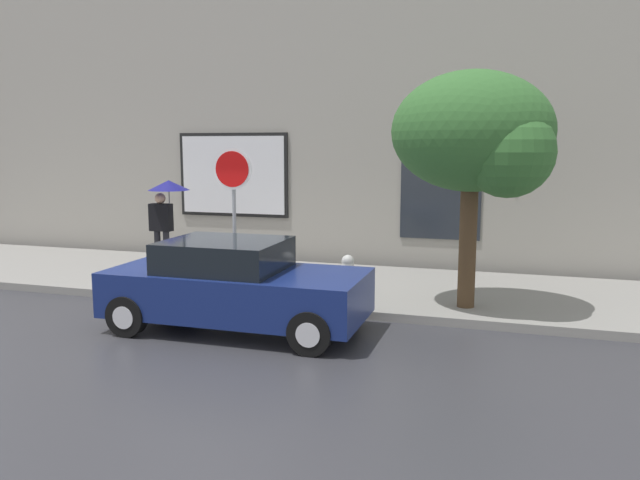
# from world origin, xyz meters

# --- Properties ---
(ground_plane) EXTENTS (60.00, 60.00, 0.00)m
(ground_plane) POSITION_xyz_m (0.00, 0.00, 0.00)
(ground_plane) COLOR #333338
(sidewalk) EXTENTS (20.00, 4.00, 0.15)m
(sidewalk) POSITION_xyz_m (0.00, 3.00, 0.07)
(sidewalk) COLOR gray
(sidewalk) RESTS_ON ground
(building_facade) EXTENTS (20.00, 0.67, 7.00)m
(building_facade) POSITION_xyz_m (-0.01, 5.50, 3.48)
(building_facade) COLOR #9E998E
(building_facade) RESTS_ON ground
(parked_car) EXTENTS (4.06, 1.87, 1.44)m
(parked_car) POSITION_xyz_m (0.65, -0.13, 0.71)
(parked_car) COLOR navy
(parked_car) RESTS_ON ground
(fire_hydrant) EXTENTS (0.30, 0.44, 0.79)m
(fire_hydrant) POSITION_xyz_m (1.98, 1.84, 0.54)
(fire_hydrant) COLOR white
(fire_hydrant) RESTS_ON sidewalk
(pedestrian_with_umbrella) EXTENTS (0.93, 0.91, 2.00)m
(pedestrian_with_umbrella) POSITION_xyz_m (-2.56, 3.21, 1.70)
(pedestrian_with_umbrella) COLOR black
(pedestrian_with_umbrella) RESTS_ON sidewalk
(street_tree) EXTENTS (2.67, 2.27, 3.99)m
(street_tree) POSITION_xyz_m (4.21, 1.76, 3.05)
(street_tree) COLOR #4C3823
(street_tree) RESTS_ON sidewalk
(stop_sign) EXTENTS (0.76, 0.10, 2.70)m
(stop_sign) POSITION_xyz_m (-0.18, 1.63, 2.06)
(stop_sign) COLOR gray
(stop_sign) RESTS_ON sidewalk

